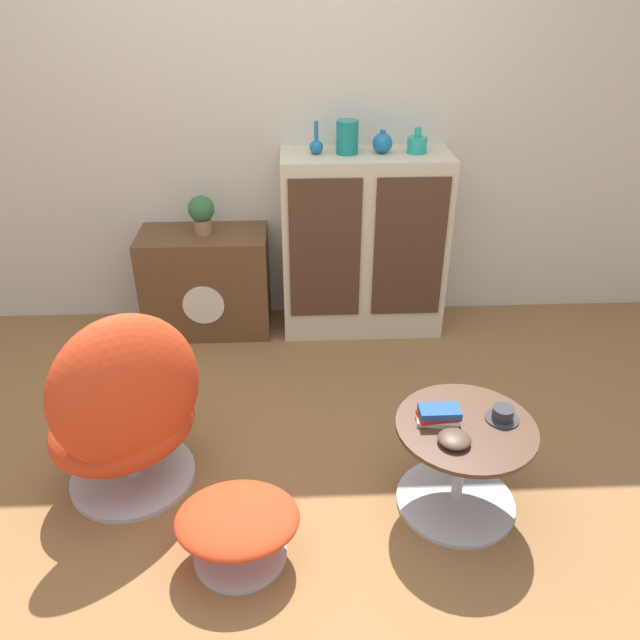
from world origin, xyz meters
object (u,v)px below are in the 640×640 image
object	(u,v)px
tv_console	(207,282)
vase_leftmost	(316,145)
egg_chair	(126,411)
vase_rightmost	(417,144)
sideboard	(363,245)
vase_inner_right	(382,143)
teacup	(503,415)
book_stack	(438,415)
potted_plant	(201,212)
coffee_table	(461,463)
bowl	(454,439)
ottoman	(238,524)
vase_inner_left	(347,137)

from	to	relation	value
tv_console	vase_leftmost	bearing A→B (deg)	0.06
egg_chair	vase_rightmost	xyz separation A→B (m)	(1.33, 1.30, 0.69)
sideboard	vase_leftmost	distance (m)	0.62
sideboard	vase_rightmost	bearing A→B (deg)	0.84
vase_inner_right	teacup	bearing A→B (deg)	-78.26
vase_inner_right	book_stack	xyz separation A→B (m)	(0.05, -1.44, -0.65)
tv_console	potted_plant	size ratio (longest dim) A/B	3.31
potted_plant	coffee_table	bearing A→B (deg)	-52.36
coffee_table	bowl	world-z (taller)	bowl
egg_chair	coffee_table	world-z (taller)	egg_chair
vase_rightmost	potted_plant	bearing A→B (deg)	-180.00
potted_plant	egg_chair	bearing A→B (deg)	-97.48
ottoman	vase_inner_right	xyz separation A→B (m)	(0.70, 1.68, 0.92)
egg_chair	teacup	world-z (taller)	egg_chair
book_stack	vase_inner_left	bearing A→B (deg)	99.42
vase_rightmost	vase_inner_left	bearing A→B (deg)	180.00
teacup	bowl	bearing A→B (deg)	-149.57
coffee_table	teacup	world-z (taller)	teacup
vase_inner_left	book_stack	distance (m)	1.61
ottoman	vase_leftmost	size ratio (longest dim) A/B	2.64
tv_console	vase_inner_left	size ratio (longest dim) A/B	4.18
vase_inner_left	bowl	size ratio (longest dim) A/B	1.42
vase_leftmost	bowl	bearing A→B (deg)	-74.55
potted_plant	book_stack	distance (m)	1.79
coffee_table	vase_inner_right	world-z (taller)	vase_inner_right
vase_rightmost	book_stack	distance (m)	1.58
ottoman	bowl	world-z (taller)	bowl
vase_inner_right	vase_leftmost	bearing A→B (deg)	-180.00
tv_console	potted_plant	bearing A→B (deg)	3.49
sideboard	bowl	distance (m)	1.57
egg_chair	bowl	bearing A→B (deg)	-11.87
vase_inner_right	bowl	distance (m)	1.70
book_stack	egg_chair	bearing A→B (deg)	173.59
egg_chair	vase_inner_left	bearing A→B (deg)	53.62
egg_chair	vase_inner_right	xyz separation A→B (m)	(1.14, 1.30, 0.70)
tv_console	bowl	world-z (taller)	tv_console
bowl	sideboard	bearing A→B (deg)	96.12
tv_console	teacup	xyz separation A→B (m)	(1.28, -1.43, 0.12)
sideboard	vase_rightmost	size ratio (longest dim) A/B	7.80
ottoman	potted_plant	distance (m)	1.79
egg_chair	vase_inner_right	size ratio (longest dim) A/B	6.91
teacup	vase_leftmost	bearing A→B (deg)	114.16
tv_console	bowl	xyz separation A→B (m)	(1.07, -1.56, 0.12)
vase_leftmost	book_stack	world-z (taller)	vase_leftmost
coffee_table	ottoman	bearing A→B (deg)	-165.53
ottoman	teacup	world-z (taller)	teacup
bowl	potted_plant	bearing A→B (deg)	124.16
vase_leftmost	ottoman	bearing A→B (deg)	-101.79
vase_leftmost	egg_chair	bearing A→B (deg)	-121.53
coffee_table	vase_rightmost	world-z (taller)	vase_rightmost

